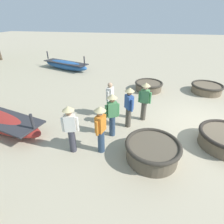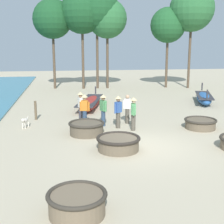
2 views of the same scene
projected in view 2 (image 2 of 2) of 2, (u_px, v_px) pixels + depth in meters
The scene contains 21 objects.
ground_plane at pixel (142, 147), 13.06m from camera, with size 80.00×80.00×0.00m, color tan.
coracle_tilted at pixel (77, 203), 7.77m from camera, with size 1.53×1.53×0.60m.
coracle_nearest at pixel (118, 143), 12.56m from camera, with size 1.79×1.79×0.57m.
coracle_center at pixel (87, 128), 14.76m from camera, with size 1.71×1.71×0.61m.
coracle_far_right at pixel (200, 123), 15.82m from camera, with size 1.63×1.63×0.51m.
long_boat_white_hull at pixel (204, 98), 22.84m from camera, with size 2.42×4.45×1.25m.
long_boat_blue_hull at pixel (90, 103), 21.15m from camera, with size 2.43×5.61×1.10m.
fisherman_standing_left at pixel (133, 112), 15.33m from camera, with size 0.36×0.53×1.67m.
fisherman_hauling at pixel (118, 110), 15.79m from camera, with size 0.44×0.38×1.67m.
fisherman_crouching at pixel (85, 108), 16.21m from camera, with size 0.51×0.36×1.67m.
fisherman_by_coracle at pixel (103, 108), 16.18m from camera, with size 0.36×0.48×1.67m.
fisherman_with_hat at pixel (127, 108), 16.75m from camera, with size 0.52×0.29×1.57m.
fisherman_standing_right at pixel (81, 105), 17.07m from camera, with size 0.36×0.51×1.67m.
dog at pixel (25, 121), 15.92m from camera, with size 0.37×0.66×0.55m.
mooring_post_mid_beach at pixel (36, 110), 17.64m from camera, with size 0.14×0.14×1.08m, color brown.
tree_leftmost at pixel (97, 10), 29.09m from camera, with size 4.17×4.17×9.49m.
tree_right_mid at pixel (52, 19), 29.07m from camera, with size 3.68×3.68×8.39m.
tree_rightmost at pixel (168, 25), 29.98m from camera, with size 3.39×3.39×7.73m.
tree_center at pixel (192, 9), 29.24m from camera, with size 4.19×4.19×9.55m.
tree_left_mid at pixel (82, 12), 28.85m from camera, with size 4.03×4.03×9.18m.
tree_tall_back at pixel (107, 19), 29.33m from camera, with size 3.71×3.71×8.45m.
Camera 2 is at (-3.15, -12.11, 4.18)m, focal length 50.00 mm.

